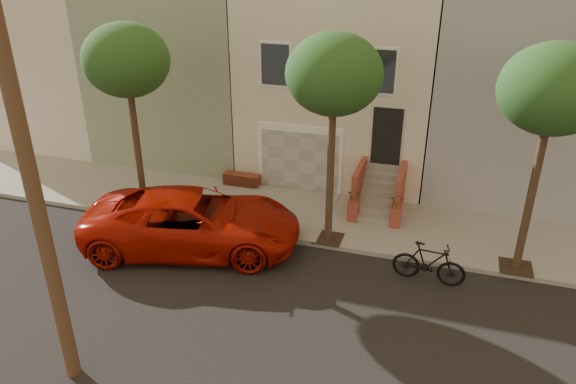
% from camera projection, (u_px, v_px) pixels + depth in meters
% --- Properties ---
extents(ground, '(90.00, 90.00, 0.00)m').
position_uv_depth(ground, '(254.00, 311.00, 13.53)').
color(ground, black).
rests_on(ground, ground).
extents(sidewalk, '(40.00, 3.70, 0.15)m').
position_uv_depth(sidewalk, '(309.00, 216.00, 18.12)').
color(sidewalk, '#9A978C').
rests_on(sidewalk, ground).
extents(house_row, '(33.10, 11.70, 7.00)m').
position_uv_depth(house_row, '(348.00, 75.00, 21.65)').
color(house_row, beige).
rests_on(house_row, sidewalk).
extents(tree_left, '(2.70, 2.57, 6.30)m').
position_uv_depth(tree_left, '(126.00, 61.00, 16.16)').
color(tree_left, '#2D2116').
rests_on(tree_left, sidewalk).
extents(tree_mid, '(2.70, 2.57, 6.30)m').
position_uv_depth(tree_mid, '(334.00, 76.00, 14.40)').
color(tree_mid, '#2D2116').
rests_on(tree_mid, sidewalk).
extents(tree_right, '(2.70, 2.57, 6.30)m').
position_uv_depth(tree_right, '(554.00, 91.00, 12.91)').
color(tree_right, '#2D2116').
rests_on(tree_right, sidewalk).
extents(pickup_truck, '(7.02, 4.49, 1.80)m').
position_uv_depth(pickup_truck, '(193.00, 221.00, 16.01)').
color(pickup_truck, '#B11406').
rests_on(pickup_truck, ground).
extents(motorcycle, '(2.02, 0.71, 1.19)m').
position_uv_depth(motorcycle, '(429.00, 263.00, 14.47)').
color(motorcycle, black).
rests_on(motorcycle, ground).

